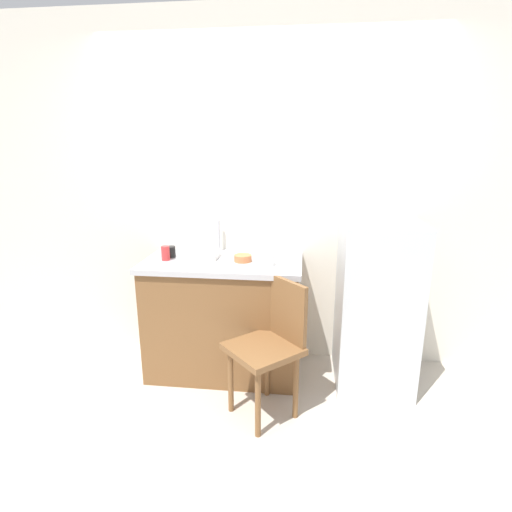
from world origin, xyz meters
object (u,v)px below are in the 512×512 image
(cup_red, at_px, (165,253))
(refrigerator, at_px, (375,304))
(cup_black, at_px, (171,252))
(terracotta_bowl, at_px, (243,258))
(chair, at_px, (271,342))
(dish_tray, at_px, (199,255))
(cup_white, at_px, (270,260))

(cup_red, bearing_deg, refrigerator, 1.92)
(refrigerator, height_order, cup_black, refrigerator)
(refrigerator, height_order, terracotta_bowl, refrigerator)
(cup_red, bearing_deg, terracotta_bowl, 3.31)
(chair, xyz_separation_m, terracotta_bowl, (-0.24, 0.45, 0.42))
(cup_black, distance_m, cup_red, 0.09)
(chair, bearing_deg, refrigerator, 80.43)
(cup_black, xyz_separation_m, cup_red, (-0.01, -0.08, 0.01))
(refrigerator, distance_m, cup_black, 1.55)
(dish_tray, xyz_separation_m, cup_white, (0.54, -0.13, 0.01))
(refrigerator, relative_size, dish_tray, 4.31)
(dish_tray, distance_m, terracotta_bowl, 0.34)
(refrigerator, bearing_deg, cup_white, -172.96)
(cup_black, height_order, cup_white, cup_black)
(chair, relative_size, cup_black, 10.84)
(dish_tray, height_order, terracotta_bowl, dish_tray)
(chair, bearing_deg, cup_black, -165.15)
(refrigerator, relative_size, cup_black, 14.71)
(terracotta_bowl, xyz_separation_m, cup_black, (-0.55, 0.05, 0.02))
(refrigerator, xyz_separation_m, chair, (-0.72, -0.47, -0.10))
(terracotta_bowl, relative_size, cup_white, 1.61)
(terracotta_bowl, relative_size, cup_black, 1.55)
(dish_tray, bearing_deg, cup_red, -158.55)
(chair, height_order, cup_white, cup_white)
(terracotta_bowl, height_order, cup_black, cup_black)
(chair, xyz_separation_m, dish_tray, (-0.58, 0.51, 0.42))
(chair, distance_m, cup_white, 0.58)
(cup_black, bearing_deg, dish_tray, 1.29)
(dish_tray, height_order, cup_white, cup_white)
(dish_tray, relative_size, cup_white, 3.54)
(refrigerator, distance_m, cup_white, 0.83)
(dish_tray, distance_m, cup_black, 0.22)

